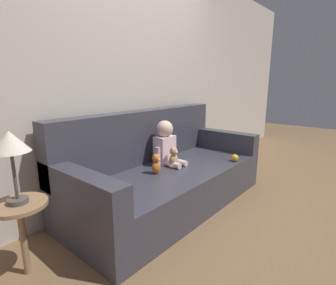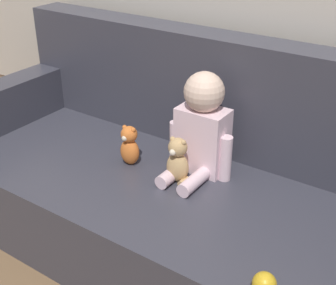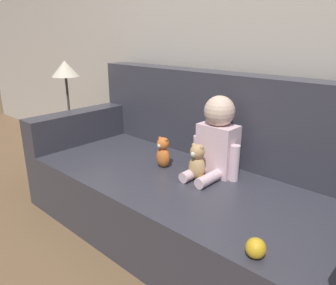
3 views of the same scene
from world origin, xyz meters
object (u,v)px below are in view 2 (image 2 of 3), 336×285
plush_toy_side (130,145)px  couch (178,184)px  toy_ball (264,284)px  teddy_bear_brown (177,162)px  person_baby (201,129)px

plush_toy_side → couch: bearing=19.3°
couch → plush_toy_side: size_ratio=11.51×
plush_toy_side → toy_ball: 0.91m
plush_toy_side → toy_ball: size_ratio=2.46×
teddy_bear_brown → plush_toy_side: size_ratio=1.09×
plush_toy_side → toy_ball: plush_toy_side is taller
couch → person_baby: couch is taller
couch → plush_toy_side: bearing=-160.7°
person_baby → couch: bearing=-144.6°
teddy_bear_brown → toy_ball: size_ratio=2.69×
person_baby → teddy_bear_brown: person_baby is taller
person_baby → toy_ball: person_baby is taller
person_baby → plush_toy_side: bearing=-155.9°
teddy_bear_brown → plush_toy_side: bearing=179.1°
toy_ball → couch: bearing=143.1°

